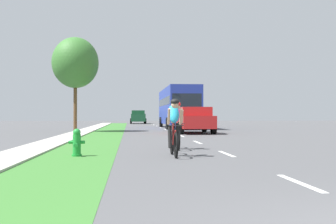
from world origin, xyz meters
The scene contains 11 objects.
ground_plane centered at (0.00, 20.00, 0.00)m, with size 120.00×120.00×0.00m, color #4C4C4F.
grass_verge centered at (-4.29, 20.00, 0.00)m, with size 2.14×70.00×0.01m, color #38722D.
sidewalk_concrete centered at (-6.01, 20.00, 0.00)m, with size 1.31×70.00×0.10m, color #B2ADA3.
lane_markings_center centered at (0.00, 24.00, 0.00)m, with size 0.12×52.71×0.01m.
fire_hydrant_green centered at (-4.29, 8.44, 0.37)m, with size 0.44×0.38×0.76m.
cyclist_lead centered at (-1.62, 8.17, 0.81)m, with size 0.42×1.72×1.58m.
cyclist_trailing centered at (-1.28, 10.48, 0.81)m, with size 0.42×1.72×1.58m.
pickup_red centered at (1.21, 22.39, 0.83)m, with size 2.22×5.10×1.64m.
bus_blue centered at (1.45, 32.85, 1.98)m, with size 2.78×11.60×3.48m.
suv_dark_green centered at (-1.71, 51.89, 0.95)m, with size 2.15×4.70×1.79m.
street_tree_near centered at (-6.59, 25.51, 4.77)m, with size 3.20×3.20×6.55m.
Camera 1 is at (-2.83, -2.86, 1.13)m, focal length 43.07 mm.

